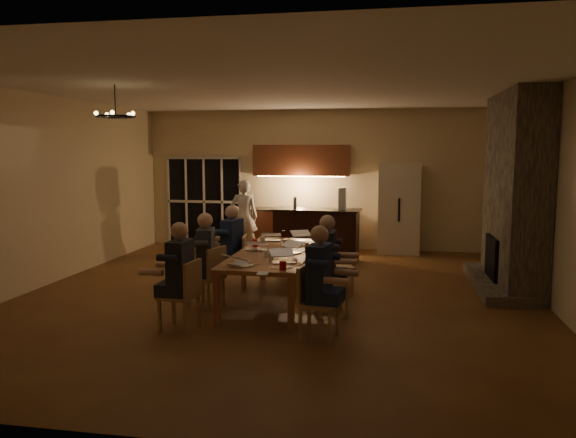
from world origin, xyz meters
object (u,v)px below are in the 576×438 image
Objects in this scene: redcup_near at (283,265)px; plate_near at (288,260)px; chandelier at (116,117)px; chair_right_mid at (331,283)px; chair_right_far at (339,266)px; mug_back at (263,239)px; laptop_d at (289,246)px; chair_left_mid at (206,277)px; chair_left_far at (233,263)px; person_right_near at (319,282)px; laptop_a at (241,257)px; laptop_f at (303,235)px; bar_island at (316,235)px; refrigerator at (399,208)px; redcup_mid at (255,243)px; person_right_mid at (327,264)px; chair_left_near at (179,295)px; person_left_far at (232,247)px; mug_mid at (285,242)px; dining_table at (275,276)px; bar_bottle at (295,203)px; can_cola at (283,234)px; standing_person at (244,217)px; plate_far at (313,243)px; person_left_near at (180,276)px; chair_right_near at (319,303)px; laptop_c at (256,243)px; can_right at (306,246)px; bar_blender at (342,199)px; person_left_mid at (206,260)px; mug_front at (266,254)px; can_silver at (271,256)px; laptop_b at (283,255)px.

redcup_near is 0.45× the size of plate_near.
chair_right_mid is at bearing -0.11° from chandelier.
chair_right_far is 1.36m from mug_back.
chair_left_mid is at bearing -131.46° from laptop_d.
person_right_near reaches higher than chair_left_far.
laptop_f is at bearing -64.69° from laptop_a.
chair_right_mid reaches higher than redcup_near.
bar_island is 2.03× the size of chair_left_mid.
refrigerator is 16.67× the size of redcup_mid.
person_right_mid is (-0.07, 0.10, 0.24)m from chair_right_mid.
person_left_far reaches higher than chair_left_near.
dining_table is at bearing -95.33° from mug_mid.
chair_right_mid is 3.71× the size of bar_bottle.
laptop_a is 0.63m from redcup_near.
can_cola is at bearing -124.26° from refrigerator.
standing_person is 3.54m from plate_far.
chandelier is (-1.32, 1.02, 2.06)m from person_left_near.
bar_bottle reaches higher than dining_table.
person_right_mid reaches higher than plate_near.
laptop_f is 1.33× the size of bar_bottle.
chair_right_far is (1.73, 0.07, 0.00)m from chair_left_far.
bar_island is 6.66× the size of plate_far.
plate_far is at bearing 60.25° from dining_table.
chair_left_mid and chair_right_near have the same top height.
redcup_mid reaches higher than mug_mid.
person_left_far is 4.31× the size of laptop_c.
dining_table is 23.47× the size of can_right.
bar_blender is (1.15, 2.76, 0.49)m from redcup_mid.
redcup_near is 4.50m from bar_bottle.
dining_table is 8.80× the size of laptop_d.
person_left_mid is 4.31× the size of laptop_a.
redcup_near and redcup_mid have the same top height.
laptop_a is at bearing -92.33° from bar_island.
bar_blender is (-0.13, 4.78, 0.85)m from chair_right_near.
plate_far is at bearing 28.76° from mug_mid.
standing_person reaches higher than person_left_near.
bar_blender reaches higher than mug_front.
laptop_f is (-0.58, 1.52, 0.17)m from person_right_mid.
standing_person is 4.19m from laptop_d.
chair_left_mid is 1.84m from chair_right_mid.
laptop_d is at bearing 50.45° from chair_left_far.
laptop_a is 1.00× the size of laptop_d.
bar_bottle is at bearing 177.88° from person_left_far.
person_left_near is (-2.78, -6.02, -0.31)m from refrigerator.
redcup_near is 0.69m from can_silver.
laptop_a is 1.00× the size of laptop_b.
laptop_a is 1.20m from laptop_c.
laptop_f is (-0.61, 2.66, 0.42)m from chair_right_near.
can_cola is at bearing 109.43° from laptop_f.
chair_left_near is 1.00× the size of chair_left_mid.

